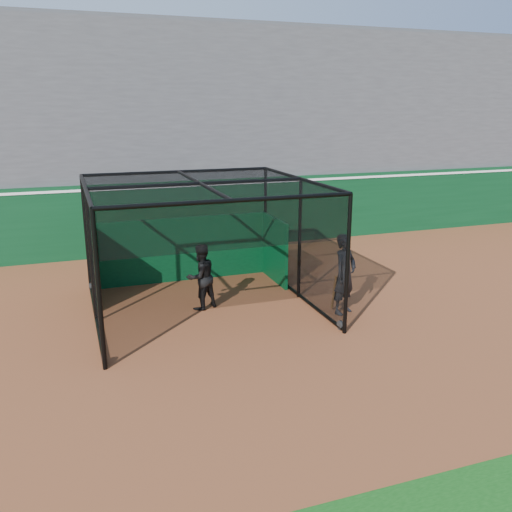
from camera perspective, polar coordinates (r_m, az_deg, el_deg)
name	(u,v)px	position (r m, az deg, el deg)	size (l,w,h in m)	color
ground	(253,344)	(12.01, -0.37, -9.21)	(120.00, 120.00, 0.00)	brown
outfield_wall	(174,215)	(19.51, -8.58, 4.28)	(50.00, 0.50, 2.50)	#0A381A
grandstand	(153,120)	(22.88, -10.79, 13.85)	(50.00, 7.85, 8.95)	#4C4C4F
batting_cage	(202,248)	(13.60, -5.71, 0.86)	(5.41, 5.32, 3.22)	black
batter	(201,277)	(13.80, -5.83, -2.19)	(0.82, 0.64, 1.70)	black
on_deck_player	(345,274)	(13.58, 9.32, -1.91)	(0.88, 0.78, 2.02)	black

